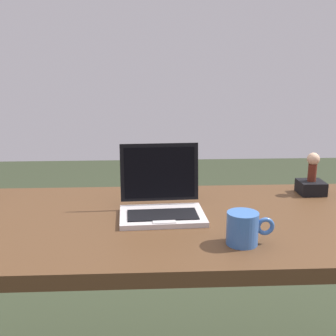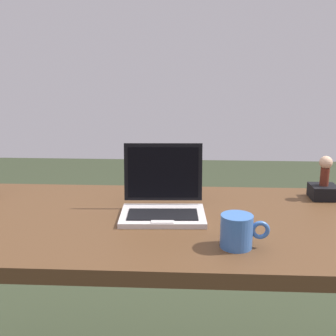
{
  "view_description": "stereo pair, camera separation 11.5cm",
  "coord_description": "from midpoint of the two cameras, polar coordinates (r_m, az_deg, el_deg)",
  "views": [
    {
      "loc": [
        -0.08,
        -1.13,
        1.18
      ],
      "look_at": [
        -0.02,
        -0.02,
        0.9
      ],
      "focal_mm": 44.85,
      "sensor_mm": 36.0,
      "label": 1
    },
    {
      "loc": [
        0.04,
        -1.13,
        1.18
      ],
      "look_at": [
        -0.02,
        -0.02,
        0.9
      ],
      "focal_mm": 44.85,
      "sensor_mm": 36.0,
      "label": 2
    }
  ],
  "objects": [
    {
      "name": "laptop_front",
      "position": [
        1.23,
        -3.62,
        -4.55
      ],
      "size": [
        0.25,
        0.2,
        0.2
      ],
      "color": "beige",
      "rests_on": "desk"
    },
    {
      "name": "figurine_stand",
      "position": [
        1.49,
        16.79,
        -2.57
      ],
      "size": [
        0.08,
        0.08,
        0.04
      ],
      "primitive_type": "cube",
      "color": "black",
      "rests_on": "desk"
    },
    {
      "name": "figurine",
      "position": [
        1.47,
        17.01,
        0.45
      ],
      "size": [
        0.04,
        0.04,
        0.1
      ],
      "color": "#531E14",
      "rests_on": "figurine_stand"
    },
    {
      "name": "coffee_mug",
      "position": [
        1.04,
        7.09,
        -8.19
      ],
      "size": [
        0.12,
        0.08,
        0.08
      ],
      "color": "#3660A5",
      "rests_on": "desk"
    },
    {
      "name": "desk",
      "position": [
        1.25,
        -1.6,
        -10.96
      ],
      "size": [
        1.68,
        0.64,
        0.75
      ],
      "color": "#4B301C",
      "rests_on": "ground"
    }
  ]
}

